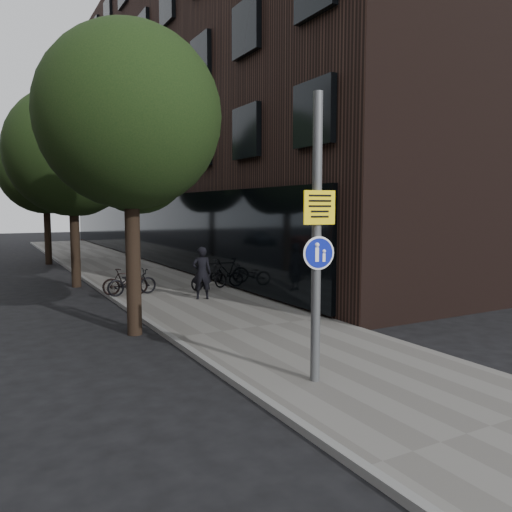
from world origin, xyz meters
TOP-DOWN VIEW (x-y plane):
  - ground at (0.00, 0.00)m, footprint 120.00×120.00m
  - sidewalk at (0.25, 10.00)m, footprint 4.50×60.00m
  - curb_edge at (-2.00, 10.00)m, footprint 0.15×60.00m
  - building_right_dark_brick at (8.50, 22.00)m, footprint 12.00×40.00m
  - street_tree_near at (-2.53, 4.64)m, footprint 4.40×4.40m
  - street_tree_mid at (-2.53, 13.14)m, footprint 5.00×5.00m
  - street_tree_far at (-2.53, 22.14)m, footprint 5.00×5.00m
  - signpost at (-0.82, -0.65)m, footprint 0.57×0.17m
  - pedestrian at (0.50, 7.58)m, footprint 0.74×0.62m
  - parked_bike_facade_near at (1.49, 9.24)m, footprint 1.74×0.97m
  - parked_bike_facade_far at (2.00, 10.16)m, footprint 1.78×0.99m
  - parked_bike_curb_near at (-1.34, 9.44)m, footprint 1.76×0.72m
  - parked_bike_curb_far at (-1.53, 9.58)m, footprint 1.59×0.73m

SIDE VIEW (x-z plane):
  - ground at x=0.00m, z-range 0.00..0.00m
  - sidewalk at x=0.25m, z-range 0.00..0.12m
  - curb_edge at x=-2.00m, z-range 0.00..0.13m
  - parked_bike_facade_near at x=1.49m, z-range 0.12..0.99m
  - parked_bike_curb_near at x=-1.34m, z-range 0.12..1.03m
  - parked_bike_curb_far at x=-1.53m, z-range 0.12..1.04m
  - parked_bike_facade_far at x=2.00m, z-range 0.12..1.15m
  - pedestrian at x=0.50m, z-range 0.12..1.86m
  - signpost at x=-0.82m, z-range 0.14..5.10m
  - street_tree_near at x=-2.53m, z-range 1.36..8.86m
  - street_tree_mid at x=-2.53m, z-range 1.21..9.01m
  - street_tree_far at x=-2.53m, z-range 1.21..9.01m
  - building_right_dark_brick at x=8.50m, z-range 0.00..18.00m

